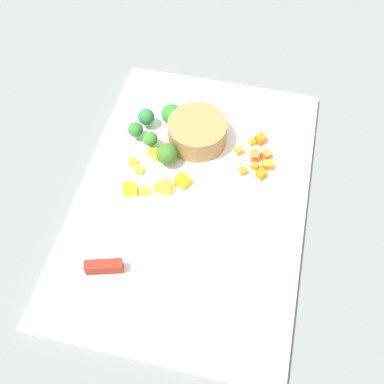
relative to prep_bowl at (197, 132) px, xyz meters
The scene contains 27 objects.
ground_plane 0.13m from the prep_bowl, ahead, with size 4.00×4.00×0.00m, color slate.
cutting_board 0.12m from the prep_bowl, ahead, with size 0.55×0.38×0.01m, color white.
prep_bowl is the anchor object (origin of this frame).
chef_knife 0.26m from the prep_bowl, ahead, with size 0.11×0.32×0.02m.
carrot_dice_0 0.08m from the prep_bowl, 81.13° to the left, with size 0.01×0.01×0.01m, color orange.
carrot_dice_1 0.14m from the prep_bowl, 75.94° to the left, with size 0.01×0.02×0.01m, color orange.
carrot_dice_2 0.13m from the prep_bowl, 84.46° to the left, with size 0.02×0.01×0.02m, color orange.
carrot_dice_3 0.10m from the prep_bowl, 97.93° to the left, with size 0.01×0.01×0.01m, color orange.
carrot_dice_4 0.12m from the prep_bowl, 71.10° to the left, with size 0.01×0.01×0.01m, color orange.
carrot_dice_5 0.12m from the prep_bowl, 100.79° to the left, with size 0.02×0.02×0.02m, color orange.
carrot_dice_6 0.11m from the prep_bowl, 80.58° to the left, with size 0.02×0.02×0.02m, color orange.
carrot_dice_7 0.11m from the prep_bowl, 60.57° to the left, with size 0.01×0.01×0.01m, color orange.
carrot_dice_8 0.14m from the prep_bowl, 66.22° to the left, with size 0.01×0.01×0.02m, color orange.
pepper_dice_0 0.13m from the prep_bowl, 51.40° to the right, with size 0.01×0.01×0.01m, color yellow.
pepper_dice_1 0.12m from the prep_bowl, 12.82° to the right, with size 0.02×0.02×0.02m, color yellow.
pepper_dice_2 0.16m from the prep_bowl, 31.89° to the right, with size 0.02×0.02×0.02m, color yellow.
pepper_dice_3 0.10m from the prep_bowl, ahead, with size 0.02×0.02×0.02m, color yellow.
pepper_dice_4 0.13m from the prep_bowl, 19.08° to the right, with size 0.01×0.01×0.01m, color yellow.
pepper_dice_5 0.15m from the prep_bowl, 24.82° to the right, with size 0.01×0.02×0.01m, color yellow.
pepper_dice_6 0.09m from the prep_bowl, 55.18° to the right, with size 0.01×0.01×0.01m, color yellow.
pepper_dice_7 0.08m from the prep_bowl, 46.39° to the right, with size 0.02×0.02×0.01m, color yellow.
pepper_dice_8 0.12m from the prep_bowl, 41.59° to the right, with size 0.01×0.01×0.01m, color yellow.
broccoli_floret_0 0.07m from the prep_bowl, 120.82° to the right, with size 0.04×0.04×0.04m.
broccoli_floret_1 0.07m from the prep_bowl, 32.81° to the right, with size 0.04×0.04×0.04m.
broccoli_floret_2 0.08m from the prep_bowl, 66.68° to the right, with size 0.03×0.03×0.03m.
broccoli_floret_3 0.10m from the prep_bowl, 97.49° to the right, with size 0.03×0.03×0.04m.
broccoli_floret_4 0.11m from the prep_bowl, 79.74° to the right, with size 0.03×0.03×0.04m.
Camera 1 is at (0.40, 0.09, 0.66)m, focal length 42.40 mm.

